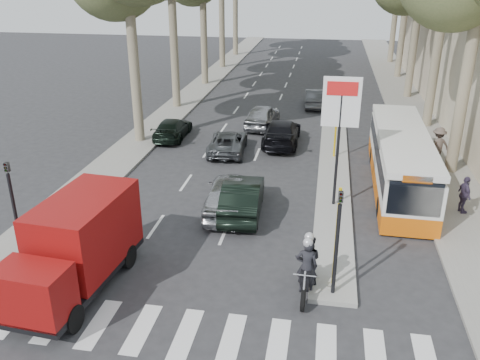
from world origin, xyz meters
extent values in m
plane|color=#28282B|center=(0.00, 0.00, 0.00)|extent=(120.00, 120.00, 0.00)
cube|color=gray|center=(8.60, 25.00, 0.06)|extent=(3.20, 70.00, 0.12)
cube|color=gray|center=(-8.00, 28.00, 0.06)|extent=(2.40, 64.00, 0.12)
cube|color=gray|center=(3.25, 11.00, 0.08)|extent=(1.50, 26.00, 0.16)
cylinder|color=yellow|center=(3.25, -1.00, 1.75)|extent=(0.10, 0.10, 3.50)
cylinder|color=yellow|center=(3.25, 5.00, 1.75)|extent=(0.10, 0.10, 3.50)
cylinder|color=yellow|center=(3.25, 11.00, 1.75)|extent=(0.10, 0.10, 3.50)
cylinder|color=black|center=(3.25, 5.00, 2.60)|extent=(0.12, 0.12, 5.20)
cube|color=white|center=(3.25, 5.00, 4.60)|extent=(1.50, 0.10, 2.00)
cube|color=red|center=(3.25, 4.94, 5.15)|extent=(1.20, 0.02, 0.55)
cylinder|color=black|center=(3.25, -1.50, 1.60)|extent=(0.12, 0.12, 3.20)
imported|color=black|center=(3.25, -1.50, 3.10)|extent=(0.16, 0.41, 1.00)
cylinder|color=black|center=(-7.60, -1.00, 1.60)|extent=(0.12, 0.12, 3.20)
imported|color=black|center=(-7.60, -1.00, 3.10)|extent=(0.16, 0.41, 1.00)
cylinder|color=#6B604C|center=(-8.00, 12.00, 4.20)|extent=(0.56, 0.56, 8.40)
cylinder|color=#6B604C|center=(-8.10, 20.00, 4.48)|extent=(0.56, 0.56, 8.96)
cylinder|color=#6B604C|center=(-7.90, 28.00, 4.06)|extent=(0.56, 0.56, 8.12)
cylinder|color=#6B604C|center=(-8.00, 36.00, 4.76)|extent=(0.56, 0.56, 9.52)
cylinder|color=#6B604C|center=(-8.10, 44.00, 4.34)|extent=(0.56, 0.56, 8.68)
cylinder|color=#6B604C|center=(9.00, 10.00, 4.20)|extent=(0.56, 0.56, 8.40)
cylinder|color=#6B604C|center=(9.10, 18.00, 4.62)|extent=(0.56, 0.56, 9.24)
cylinder|color=#6B604C|center=(8.90, 26.00, 3.92)|extent=(0.56, 0.56, 7.84)
cylinder|color=#6B604C|center=(9.00, 34.00, 4.48)|extent=(0.56, 0.56, 8.96)
cylinder|color=#6B604C|center=(9.10, 42.00, 4.20)|extent=(0.56, 0.56, 8.40)
imported|color=#999CA1|center=(-1.10, 3.88, 0.78)|extent=(2.13, 4.68, 1.56)
imported|color=black|center=(-0.50, 3.79, 0.73)|extent=(1.82, 4.53, 1.46)
imported|color=#4A4D51|center=(-2.55, 11.10, 0.58)|extent=(2.23, 4.31, 1.16)
imported|color=black|center=(0.25, 13.00, 0.71)|extent=(2.01, 4.90, 1.42)
imported|color=gray|center=(-1.31, 16.22, 0.72)|extent=(2.11, 4.39, 1.45)
imported|color=#44464B|center=(1.80, 21.93, 0.65)|extent=(1.58, 3.99, 1.29)
imported|color=black|center=(-6.30, 13.01, 0.59)|extent=(1.76, 4.13, 1.19)
cube|color=black|center=(-4.71, -2.50, 0.50)|extent=(2.44, 5.57, 0.23)
cylinder|color=black|center=(-5.76, -4.22, 0.41)|extent=(0.34, 0.83, 0.81)
cylinder|color=black|center=(-3.96, -4.38, 0.41)|extent=(0.34, 0.83, 0.81)
cylinder|color=black|center=(-5.47, -0.80, 0.41)|extent=(0.34, 0.83, 0.81)
cylinder|color=black|center=(-3.67, -0.96, 0.41)|extent=(0.34, 0.83, 0.81)
cube|color=maroon|center=(-4.89, -4.57, 1.31)|extent=(2.09, 1.43, 1.54)
cube|color=black|center=(-4.94, -5.16, 1.49)|extent=(1.81, 0.23, 0.81)
cube|color=maroon|center=(-4.65, -1.78, 1.76)|extent=(2.39, 3.96, 2.26)
cube|color=#D05A0B|center=(6.19, 7.70, 0.48)|extent=(2.39, 10.18, 0.79)
cube|color=silver|center=(6.19, 7.70, 1.54)|extent=(2.39, 10.18, 1.32)
cube|color=black|center=(6.19, 7.70, 1.81)|extent=(2.40, 9.77, 0.75)
cube|color=silver|center=(6.19, 7.70, 2.51)|extent=(2.39, 10.18, 0.26)
cube|color=black|center=(6.10, 2.66, 1.68)|extent=(1.94, 0.09, 1.32)
cube|color=#D05A0B|center=(6.10, 2.66, 2.45)|extent=(1.06, 0.08, 0.28)
cylinder|color=black|center=(5.15, 4.48, 0.40)|extent=(0.26, 0.85, 0.85)
cylinder|color=black|center=(7.11, 4.44, 0.40)|extent=(0.26, 0.85, 0.85)
cylinder|color=black|center=(5.26, 10.76, 0.40)|extent=(0.26, 0.85, 0.85)
cylinder|color=black|center=(7.22, 10.73, 0.40)|extent=(0.26, 0.85, 0.85)
cylinder|color=black|center=(2.37, -2.32, 0.35)|extent=(0.14, 0.71, 0.70)
cylinder|color=black|center=(2.43, -0.68, 0.35)|extent=(0.14, 0.71, 0.70)
cylinder|color=silver|center=(2.37, -2.25, 0.77)|extent=(0.08, 0.44, 0.88)
cube|color=black|center=(2.40, -1.45, 0.50)|extent=(0.28, 0.83, 0.33)
cube|color=black|center=(2.39, -1.66, 0.79)|extent=(0.35, 0.51, 0.24)
cube|color=black|center=(2.42, -1.12, 0.73)|extent=(0.34, 0.73, 0.13)
cylinder|color=silver|center=(2.37, -2.18, 1.12)|extent=(0.68, 0.07, 0.04)
imported|color=black|center=(2.40, -1.45, 0.98)|extent=(0.69, 0.47, 1.85)
imported|color=black|center=(2.42, -1.01, 0.92)|extent=(0.86, 0.50, 1.73)
sphere|color=#B2B2B7|center=(2.40, -1.50, 1.85)|extent=(0.31, 0.31, 0.31)
sphere|color=#B2B2B7|center=(2.42, -1.04, 1.78)|extent=(0.31, 0.31, 0.31)
imported|color=#413651|center=(8.49, 5.16, 0.92)|extent=(0.66, 1.01, 1.59)
imported|color=brown|center=(8.45, 10.96, 1.08)|extent=(1.34, 0.87, 1.92)
camera|label=1|loc=(2.66, -15.03, 9.54)|focal=38.00mm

